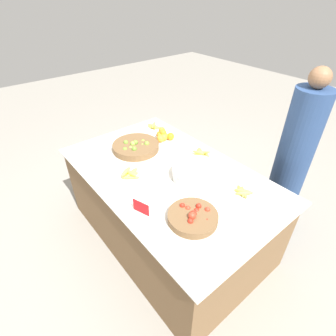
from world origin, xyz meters
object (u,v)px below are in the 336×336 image
(vendor_person, at_px, (292,163))
(metal_bowl, at_px, (197,173))
(lime_bowl, at_px, (136,146))
(price_sign, at_px, (141,207))
(tomato_basket, at_px, (193,217))

(vendor_person, bearing_deg, metal_bowl, -113.82)
(lime_bowl, xyz_separation_m, metal_bowl, (0.69, 0.14, 0.01))
(price_sign, bearing_deg, tomato_basket, 21.44)
(tomato_basket, relative_size, vendor_person, 0.21)
(lime_bowl, distance_m, metal_bowl, 0.70)
(metal_bowl, bearing_deg, tomato_basket, -47.26)
(tomato_basket, relative_size, price_sign, 2.65)
(lime_bowl, relative_size, metal_bowl, 1.10)
(lime_bowl, relative_size, vendor_person, 0.28)
(metal_bowl, bearing_deg, price_sign, -85.50)
(vendor_person, bearing_deg, price_sign, -102.84)
(metal_bowl, xyz_separation_m, price_sign, (0.05, -0.58, 0.00))
(tomato_basket, distance_m, metal_bowl, 0.48)
(metal_bowl, relative_size, vendor_person, 0.25)
(lime_bowl, relative_size, tomato_basket, 1.29)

